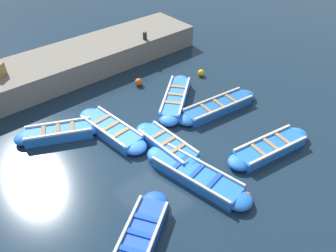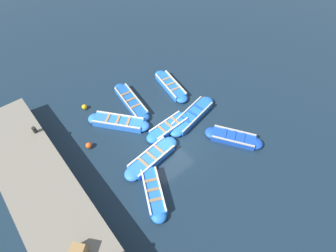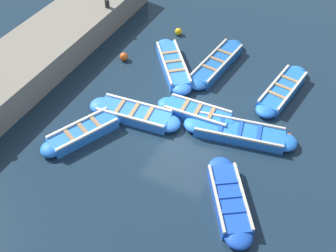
{
  "view_description": "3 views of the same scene",
  "coord_description": "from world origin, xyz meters",
  "px_view_note": "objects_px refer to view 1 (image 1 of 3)",
  "views": [
    {
      "loc": [
        -6.82,
        5.12,
        7.79
      ],
      "look_at": [
        0.2,
        -0.81,
        0.44
      ],
      "focal_mm": 35.0,
      "sensor_mm": 36.0,
      "label": 1
    },
    {
      "loc": [
        5.68,
        6.94,
        11.64
      ],
      "look_at": [
        -0.4,
        -0.4,
        0.17
      ],
      "focal_mm": 28.0,
      "sensor_mm": 36.0,
      "label": 2
    },
    {
      "loc": [
        -3.92,
        9.08,
        9.86
      ],
      "look_at": [
        0.17,
        0.94,
        0.46
      ],
      "focal_mm": 42.0,
      "sensor_mm": 36.0,
      "label": 3
    }
  ],
  "objects_px": {
    "boat_broadside": "(196,175)",
    "buoy_yellow_far": "(246,196)",
    "boat_stern_in": "(218,107)",
    "buoy_orange_near": "(139,82)",
    "boat_end_of_row": "(175,99)",
    "boat_far_corner": "(140,237)",
    "boat_drifting": "(111,130)",
    "buoy_white_drifting": "(201,73)",
    "bollard_north": "(145,36)",
    "boat_alongside": "(269,148)",
    "boat_bow_out": "(59,133)",
    "boat_near_quay": "(168,146)"
  },
  "relations": [
    {
      "from": "boat_bow_out",
      "to": "buoy_orange_near",
      "type": "relative_size",
      "value": 9.13
    },
    {
      "from": "boat_drifting",
      "to": "boat_broadside",
      "type": "height_order",
      "value": "boat_drifting"
    },
    {
      "from": "boat_alongside",
      "to": "boat_far_corner",
      "type": "bearing_deg",
      "value": 89.12
    },
    {
      "from": "boat_alongside",
      "to": "boat_near_quay",
      "type": "relative_size",
      "value": 1.15
    },
    {
      "from": "boat_near_quay",
      "to": "buoy_orange_near",
      "type": "distance_m",
      "value": 4.48
    },
    {
      "from": "boat_drifting",
      "to": "boat_broadside",
      "type": "distance_m",
      "value": 3.72
    },
    {
      "from": "buoy_yellow_far",
      "to": "boat_near_quay",
      "type": "bearing_deg",
      "value": 7.11
    },
    {
      "from": "boat_end_of_row",
      "to": "boat_broadside",
      "type": "bearing_deg",
      "value": 147.51
    },
    {
      "from": "boat_far_corner",
      "to": "buoy_white_drifting",
      "type": "bearing_deg",
      "value": -54.92
    },
    {
      "from": "boat_near_quay",
      "to": "boat_broadside",
      "type": "bearing_deg",
      "value": 173.12
    },
    {
      "from": "boat_drifting",
      "to": "boat_far_corner",
      "type": "relative_size",
      "value": 1.13
    },
    {
      "from": "boat_alongside",
      "to": "boat_bow_out",
      "type": "height_order",
      "value": "boat_bow_out"
    },
    {
      "from": "boat_alongside",
      "to": "boat_drifting",
      "type": "bearing_deg",
      "value": 40.03
    },
    {
      "from": "boat_broadside",
      "to": "boat_stern_in",
      "type": "xyz_separation_m",
      "value": [
        2.12,
        -3.27,
        -0.0
      ]
    },
    {
      "from": "boat_near_quay",
      "to": "boat_drifting",
      "type": "bearing_deg",
      "value": 26.96
    },
    {
      "from": "boat_stern_in",
      "to": "buoy_yellow_far",
      "type": "height_order",
      "value": "boat_stern_in"
    },
    {
      "from": "boat_alongside",
      "to": "bollard_north",
      "type": "xyz_separation_m",
      "value": [
        8.3,
        -0.95,
        1.07
      ]
    },
    {
      "from": "boat_broadside",
      "to": "boat_bow_out",
      "type": "relative_size",
      "value": 1.27
    },
    {
      "from": "buoy_yellow_far",
      "to": "buoy_white_drifting",
      "type": "distance_m",
      "value": 7.33
    },
    {
      "from": "buoy_orange_near",
      "to": "buoy_yellow_far",
      "type": "distance_m",
      "value": 7.4
    },
    {
      "from": "boat_bow_out",
      "to": "boat_alongside",
      "type": "bearing_deg",
      "value": -136.26
    },
    {
      "from": "boat_alongside",
      "to": "buoy_yellow_far",
      "type": "height_order",
      "value": "boat_alongside"
    },
    {
      "from": "boat_broadside",
      "to": "boat_near_quay",
      "type": "distance_m",
      "value": 1.64
    },
    {
      "from": "boat_bow_out",
      "to": "boat_far_corner",
      "type": "bearing_deg",
      "value": 176.95
    },
    {
      "from": "boat_end_of_row",
      "to": "buoy_orange_near",
      "type": "bearing_deg",
      "value": 9.38
    },
    {
      "from": "bollard_north",
      "to": "buoy_white_drifting",
      "type": "height_order",
      "value": "bollard_north"
    },
    {
      "from": "boat_far_corner",
      "to": "bollard_north",
      "type": "bearing_deg",
      "value": -38.0
    },
    {
      "from": "boat_bow_out",
      "to": "bollard_north",
      "type": "bearing_deg",
      "value": -64.86
    },
    {
      "from": "boat_drifting",
      "to": "buoy_white_drifting",
      "type": "xyz_separation_m",
      "value": [
        0.92,
        -5.53,
        -0.03
      ]
    },
    {
      "from": "boat_far_corner",
      "to": "buoy_yellow_far",
      "type": "bearing_deg",
      "value": -105.47
    },
    {
      "from": "boat_drifting",
      "to": "bollard_north",
      "type": "height_order",
      "value": "bollard_north"
    },
    {
      "from": "buoy_white_drifting",
      "to": "boat_stern_in",
      "type": "bearing_deg",
      "value": 149.24
    },
    {
      "from": "boat_broadside",
      "to": "buoy_yellow_far",
      "type": "height_order",
      "value": "boat_broadside"
    },
    {
      "from": "boat_near_quay",
      "to": "boat_bow_out",
      "type": "bearing_deg",
      "value": 39.74
    },
    {
      "from": "buoy_orange_near",
      "to": "boat_alongside",
      "type": "bearing_deg",
      "value": -172.49
    },
    {
      "from": "boat_stern_in",
      "to": "buoy_white_drifting",
      "type": "distance_m",
      "value": 2.83
    },
    {
      "from": "buoy_yellow_far",
      "to": "boat_broadside",
      "type": "bearing_deg",
      "value": 21.21
    },
    {
      "from": "boat_stern_in",
      "to": "boat_end_of_row",
      "type": "bearing_deg",
      "value": 31.96
    },
    {
      "from": "boat_alongside",
      "to": "boat_near_quay",
      "type": "distance_m",
      "value": 3.51
    },
    {
      "from": "boat_near_quay",
      "to": "boat_far_corner",
      "type": "xyz_separation_m",
      "value": [
        -2.25,
        2.85,
        -0.02
      ]
    },
    {
      "from": "boat_stern_in",
      "to": "boat_far_corner",
      "type": "xyz_separation_m",
      "value": [
        -2.74,
        5.92,
        -0.0
      ]
    },
    {
      "from": "boat_stern_in",
      "to": "boat_far_corner",
      "type": "bearing_deg",
      "value": 114.86
    },
    {
      "from": "boat_alongside",
      "to": "buoy_white_drifting",
      "type": "relative_size",
      "value": 11.32
    },
    {
      "from": "boat_stern_in",
      "to": "buoy_orange_near",
      "type": "bearing_deg",
      "value": 19.67
    },
    {
      "from": "boat_drifting",
      "to": "bollard_north",
      "type": "distance_m",
      "value": 6.15
    },
    {
      "from": "boat_far_corner",
      "to": "bollard_north",
      "type": "relative_size",
      "value": 8.86
    },
    {
      "from": "boat_end_of_row",
      "to": "boat_broadside",
      "type": "relative_size",
      "value": 0.85
    },
    {
      "from": "boat_end_of_row",
      "to": "bollard_north",
      "type": "distance_m",
      "value": 4.33
    },
    {
      "from": "boat_end_of_row",
      "to": "buoy_yellow_far",
      "type": "distance_m",
      "value": 5.44
    },
    {
      "from": "buoy_orange_near",
      "to": "buoy_yellow_far",
      "type": "xyz_separation_m",
      "value": [
        -7.27,
        1.38,
        -0.03
      ]
    }
  ]
}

